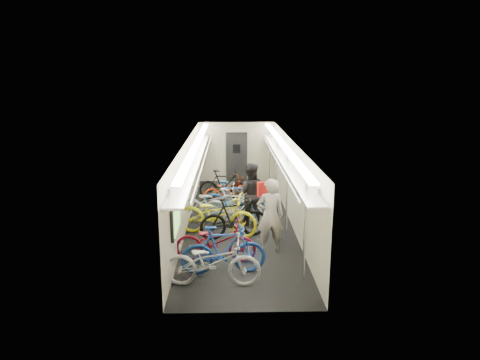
{
  "coord_description": "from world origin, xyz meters",
  "views": [
    {
      "loc": [
        -0.27,
        -11.97,
        4.19
      ],
      "look_at": [
        0.03,
        0.45,
        1.15
      ],
      "focal_mm": 32.0,
      "sensor_mm": 36.0,
      "label": 1
    }
  ],
  "objects_px": {
    "bicycle_0": "(212,262)",
    "passenger_near": "(270,216)",
    "bicycle_1": "(224,250)",
    "passenger_mid": "(250,194)",
    "backpack": "(262,189)"
  },
  "relations": [
    {
      "from": "bicycle_0",
      "to": "passenger_mid",
      "type": "relative_size",
      "value": 1.1
    },
    {
      "from": "bicycle_1",
      "to": "passenger_near",
      "type": "height_order",
      "value": "passenger_near"
    },
    {
      "from": "passenger_mid",
      "to": "backpack",
      "type": "distance_m",
      "value": 0.97
    },
    {
      "from": "bicycle_1",
      "to": "passenger_near",
      "type": "distance_m",
      "value": 1.67
    },
    {
      "from": "bicycle_1",
      "to": "passenger_near",
      "type": "bearing_deg",
      "value": -48.17
    },
    {
      "from": "bicycle_0",
      "to": "passenger_near",
      "type": "relative_size",
      "value": 1.08
    },
    {
      "from": "bicycle_1",
      "to": "passenger_mid",
      "type": "bearing_deg",
      "value": -17.94
    },
    {
      "from": "bicycle_1",
      "to": "passenger_mid",
      "type": "xyz_separation_m",
      "value": [
        0.72,
        3.16,
        0.35
      ]
    },
    {
      "from": "bicycle_1",
      "to": "backpack",
      "type": "distance_m",
      "value": 2.62
    },
    {
      "from": "bicycle_0",
      "to": "passenger_near",
      "type": "distance_m",
      "value": 2.21
    },
    {
      "from": "passenger_mid",
      "to": "backpack",
      "type": "bearing_deg",
      "value": 112.9
    },
    {
      "from": "bicycle_0",
      "to": "passenger_mid",
      "type": "height_order",
      "value": "passenger_mid"
    },
    {
      "from": "passenger_near",
      "to": "passenger_mid",
      "type": "xyz_separation_m",
      "value": [
        -0.39,
        1.97,
        -0.01
      ]
    },
    {
      "from": "bicycle_1",
      "to": "passenger_mid",
      "type": "height_order",
      "value": "passenger_mid"
    },
    {
      "from": "bicycle_0",
      "to": "bicycle_1",
      "type": "bearing_deg",
      "value": -20.13
    }
  ]
}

